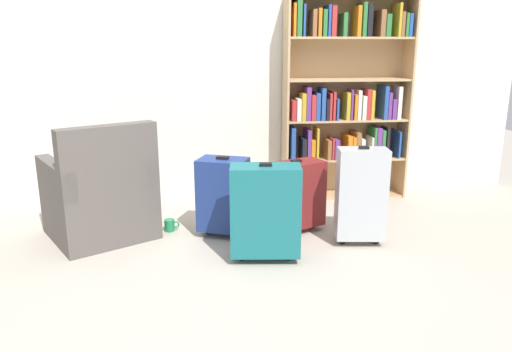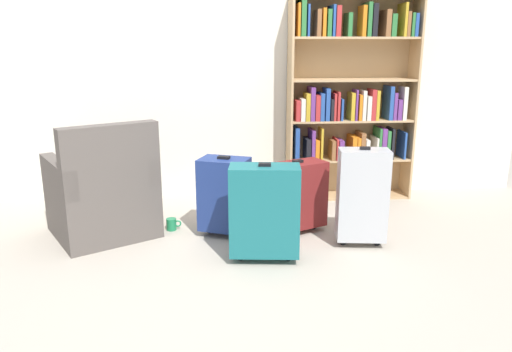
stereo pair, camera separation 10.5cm
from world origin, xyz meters
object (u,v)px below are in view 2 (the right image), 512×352
object	(u,v)px
bookshelf	(349,96)
suitcase_dark_red	(297,195)
mug	(172,224)
suitcase_silver	(362,195)
suitcase_navy_blue	(224,194)
suitcase_teal	(265,211)
armchair	(103,196)

from	to	relation	value
bookshelf	suitcase_dark_red	xyz separation A→B (m)	(-0.63, -0.90, -0.67)
mug	suitcase_dark_red	size ratio (longest dim) A/B	0.20
bookshelf	mug	size ratio (longest dim) A/B	15.47
bookshelf	suitcase_silver	size ratio (longest dim) A/B	2.51
suitcase_silver	suitcase_navy_blue	distance (m)	1.03
suitcase_teal	armchair	bearing A→B (deg)	154.66
suitcase_dark_red	suitcase_navy_blue	world-z (taller)	suitcase_navy_blue
suitcase_teal	suitcase_silver	size ratio (longest dim) A/B	0.93
armchair	suitcase_silver	xyz separation A→B (m)	(1.92, -0.36, 0.07)
suitcase_teal	suitcase_dark_red	xyz separation A→B (m)	(0.30, 0.49, -0.05)
armchair	mug	size ratio (longest dim) A/B	7.97
mug	suitcase_navy_blue	distance (m)	0.52
armchair	suitcase_navy_blue	bearing A→B (deg)	-4.41
suitcase_silver	suitcase_dark_red	size ratio (longest dim) A/B	1.26
bookshelf	mug	bearing A→B (deg)	-154.33
suitcase_navy_blue	bookshelf	bearing A→B (deg)	37.15
suitcase_teal	suitcase_navy_blue	xyz separation A→B (m)	(-0.26, 0.49, -0.03)
mug	suitcase_navy_blue	xyz separation A→B (m)	(0.42, -0.13, 0.28)
bookshelf	suitcase_teal	size ratio (longest dim) A/B	2.71
suitcase_navy_blue	suitcase_dark_red	bearing A→B (deg)	-0.05
armchair	suitcase_silver	world-z (taller)	armchair
armchair	suitcase_teal	xyz separation A→B (m)	(1.19, -0.56, 0.04)
suitcase_teal	suitcase_navy_blue	distance (m)	0.56
suitcase_teal	bookshelf	bearing A→B (deg)	56.24
bookshelf	suitcase_teal	bearing A→B (deg)	-123.76
armchair	bookshelf	bearing A→B (deg)	21.42
suitcase_dark_red	suitcase_navy_blue	bearing A→B (deg)	179.95
mug	suitcase_teal	xyz separation A→B (m)	(0.68, -0.62, 0.31)
suitcase_teal	suitcase_silver	distance (m)	0.76
mug	suitcase_teal	size ratio (longest dim) A/B	0.17
bookshelf	suitcase_navy_blue	distance (m)	1.63
suitcase_silver	suitcase_navy_blue	world-z (taller)	suitcase_silver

